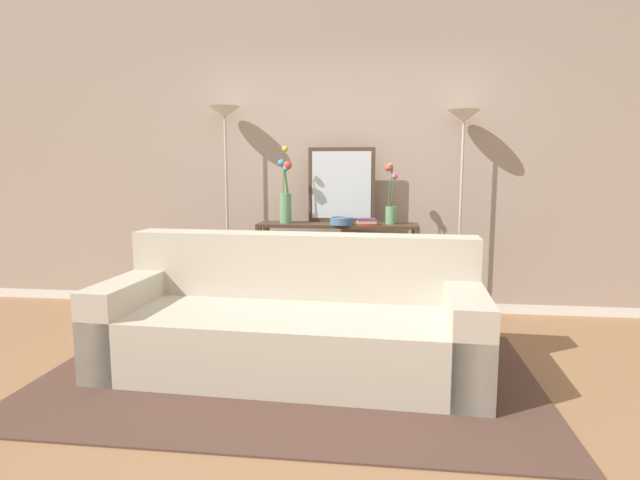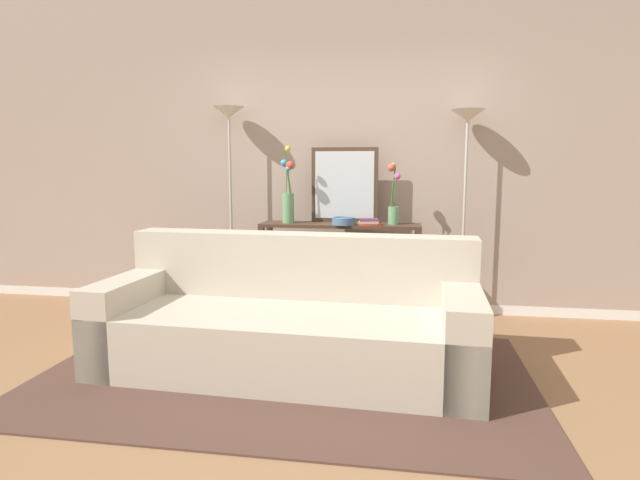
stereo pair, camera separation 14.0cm
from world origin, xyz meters
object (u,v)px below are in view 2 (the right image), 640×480
object	(u,v)px
couch	(290,323)
floor_lamp_right	(466,156)
console_table	(340,254)
wall_mirror	(345,185)
vase_short_flowers	(394,202)
book_row_under_console	(296,310)
floor_lamp_left	(230,152)
vase_tall_flowers	(288,197)
fruit_bowl	(344,221)
book_stack	(369,222)

from	to	relation	value
couch	floor_lamp_right	xyz separation A→B (m)	(1.26, 1.33, 1.14)
couch	floor_lamp_right	world-z (taller)	floor_lamp_right
console_table	wall_mirror	distance (m)	0.62
couch	vase_short_flowers	size ratio (longest dim) A/B	4.73
book_row_under_console	console_table	bearing A→B (deg)	-0.00
floor_lamp_left	couch	bearing A→B (deg)	-57.30
vase_tall_flowers	book_row_under_console	bearing A→B (deg)	19.64
vase_tall_flowers	vase_short_flowers	size ratio (longest dim) A/B	1.27
floor_lamp_right	book_row_under_console	distance (m)	2.03
console_table	wall_mirror	xyz separation A→B (m)	(0.02, 0.14, 0.61)
floor_lamp_right	fruit_bowl	bearing A→B (deg)	-167.79
vase_short_flowers	fruit_bowl	xyz separation A→B (m)	(-0.42, -0.13, -0.16)
fruit_bowl	vase_short_flowers	bearing A→B (deg)	16.96
vase_short_flowers	couch	bearing A→B (deg)	-117.81
book_stack	vase_short_flowers	bearing A→B (deg)	31.44
couch	floor_lamp_right	distance (m)	2.16
fruit_bowl	floor_lamp_right	bearing A→B (deg)	12.21
book_stack	console_table	bearing A→B (deg)	160.35
fruit_bowl	book_row_under_console	bearing A→B (deg)	167.43
vase_short_flowers	wall_mirror	bearing A→B (deg)	166.21
couch	book_row_under_console	size ratio (longest dim) A/B	7.45
console_table	book_row_under_console	bearing A→B (deg)	180.00
couch	floor_lamp_right	bearing A→B (deg)	46.54
wall_mirror	fruit_bowl	xyz separation A→B (m)	(0.02, -0.24, -0.30)
fruit_bowl	book_stack	bearing A→B (deg)	1.49
console_table	floor_lamp_left	size ratio (longest dim) A/B	0.74
console_table	wall_mirror	world-z (taller)	wall_mirror
floor_lamp_left	book_stack	xyz separation A→B (m)	(1.31, -0.22, -0.61)
console_table	book_stack	bearing A→B (deg)	-19.65
vase_tall_flowers	wall_mirror	bearing A→B (deg)	18.18
vase_tall_flowers	fruit_bowl	size ratio (longest dim) A/B	3.34
couch	vase_tall_flowers	size ratio (longest dim) A/B	3.72
vase_tall_flowers	book_row_under_console	world-z (taller)	vase_tall_flowers
wall_mirror	book_stack	world-z (taller)	wall_mirror
wall_mirror	console_table	bearing A→B (deg)	-98.36
book_row_under_console	vase_tall_flowers	bearing A→B (deg)	-160.36
fruit_bowl	book_row_under_console	distance (m)	0.95
console_table	vase_short_flowers	distance (m)	0.66
vase_short_flowers	book_stack	world-z (taller)	vase_short_flowers
floor_lamp_right	vase_tall_flowers	size ratio (longest dim) A/B	2.71
book_row_under_console	book_stack	bearing A→B (deg)	-8.01
console_table	fruit_bowl	bearing A→B (deg)	-66.83
floor_lamp_left	fruit_bowl	world-z (taller)	floor_lamp_left
couch	vase_short_flowers	bearing A→B (deg)	62.19
console_table	floor_lamp_left	world-z (taller)	floor_lamp_left
couch	book_row_under_console	world-z (taller)	couch
floor_lamp_right	fruit_bowl	world-z (taller)	floor_lamp_right
floor_lamp_right	fruit_bowl	size ratio (longest dim) A/B	9.06
vase_short_flowers	fruit_bowl	distance (m)	0.47
fruit_bowl	vase_tall_flowers	bearing A→B (deg)	171.27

